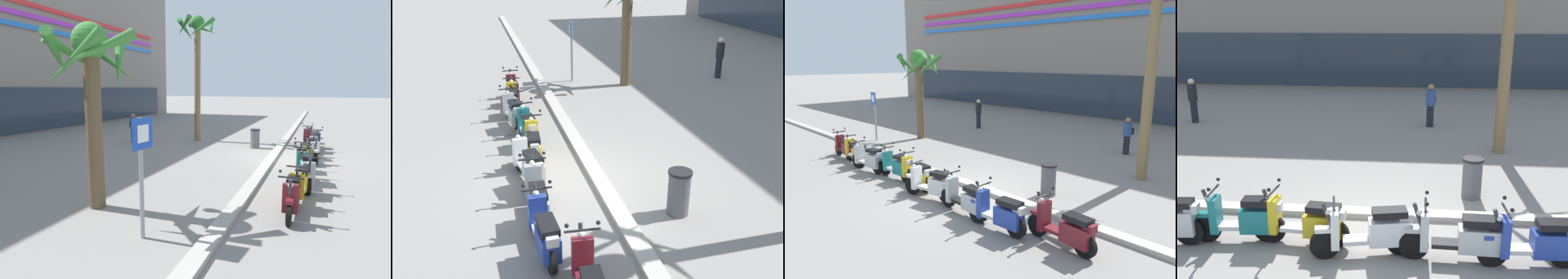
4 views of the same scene
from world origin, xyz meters
TOP-DOWN VIEW (x-y plane):
  - ground_plane at (0.00, 0.00)m, footprint 200.00×200.00m
  - curb_strip at (0.00, 0.43)m, footprint 60.00×0.36m
  - scooter_maroon_gap_after_mid at (-6.37, -0.88)m, footprint 1.75×0.56m
  - scooter_yellow_tail_end at (-5.24, -1.00)m, footprint 1.81×0.56m
  - scooter_silver_mid_front at (-3.93, -1.11)m, footprint 1.83×0.57m
  - scooter_teal_last_in_row at (-2.43, -0.86)m, footprint 1.72×0.56m
  - scooter_yellow_second_in_line at (-1.28, -0.86)m, footprint 1.83×0.56m
  - scooter_white_lead_nearest at (-0.08, -1.13)m, footprint 1.83×0.69m
  - scooter_silver_mid_rear at (1.44, -1.17)m, footprint 1.83×0.56m
  - scooter_blue_far_back at (2.67, -1.22)m, footprint 1.72×0.56m
  - crossing_sign at (-8.78, 1.73)m, footprint 0.60×0.15m
  - pedestrian_strolling_near_curb at (-7.80, 7.83)m, footprint 0.34×0.34m
  - litter_bin at (1.94, 1.60)m, footprint 0.48×0.48m

SIDE VIEW (x-z plane):
  - ground_plane at x=0.00m, z-range 0.00..0.00m
  - curb_strip at x=0.00m, z-range 0.00..0.12m
  - scooter_yellow_tail_end at x=-5.24m, z-range -0.08..0.96m
  - scooter_maroon_gap_after_mid at x=-6.37m, z-range -0.14..1.03m
  - scooter_yellow_second_in_line at x=-1.28m, z-range -0.14..1.03m
  - scooter_silver_mid_rear at x=1.44m, z-range -0.14..1.04m
  - scooter_blue_far_back at x=2.67m, z-range -0.13..1.04m
  - scooter_white_lead_nearest at x=-0.08m, z-range -0.06..0.98m
  - scooter_teal_last_in_row at x=-2.43m, z-range -0.12..1.05m
  - scooter_silver_mid_front at x=-3.93m, z-range -0.12..1.05m
  - litter_bin at x=1.94m, z-range 0.01..0.96m
  - pedestrian_strolling_near_curb at x=-7.80m, z-range 0.05..1.75m
  - crossing_sign at x=-8.78m, z-range 0.30..2.70m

